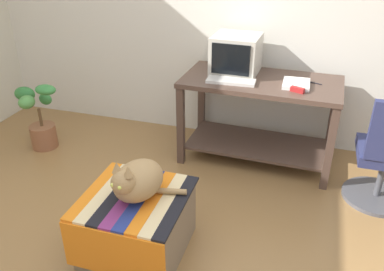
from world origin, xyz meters
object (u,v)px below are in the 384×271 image
object	(u,v)px
cat	(137,181)
tv_monitor	(236,55)
desk	(259,106)
book	(296,84)
ottoman_with_blanket	(136,223)
potted_plant	(39,119)
stapler	(297,90)
keyboard	(231,81)

from	to	relation	value
cat	tv_monitor	bearing A→B (deg)	93.17
desk	book	xyz separation A→B (m)	(0.29, -0.06, 0.26)
tv_monitor	ottoman_with_blanket	world-z (taller)	tv_monitor
desk	potted_plant	bearing A→B (deg)	-166.98
ottoman_with_blanket	cat	bearing A→B (deg)	0.61
tv_monitor	stapler	distance (m)	0.66
potted_plant	stapler	world-z (taller)	stapler
desk	potted_plant	world-z (taller)	desk
book	cat	bearing A→B (deg)	-122.66
tv_monitor	ottoman_with_blanket	size ratio (longest dim) A/B	0.62
keyboard	ottoman_with_blanket	world-z (taller)	keyboard
keyboard	stapler	distance (m)	0.54
cat	potted_plant	xyz separation A→B (m)	(-1.47, 1.01, -0.26)
desk	book	size ratio (longest dim) A/B	5.26
desk	stapler	distance (m)	0.45
desk	keyboard	xyz separation A→B (m)	(-0.23, -0.14, 0.26)
tv_monitor	book	distance (m)	0.59
potted_plant	book	bearing A→B (deg)	8.33
desk	book	bearing A→B (deg)	-9.83
desk	cat	distance (m)	1.50
tv_monitor	ottoman_with_blanket	xyz separation A→B (m)	(-0.30, -1.53, -0.71)
desk	stapler	size ratio (longest dim) A/B	12.22
potted_plant	desk	bearing A→B (deg)	11.16
potted_plant	ottoman_with_blanket	bearing A→B (deg)	-35.06
cat	keyboard	bearing A→B (deg)	90.29
keyboard	stapler	xyz separation A→B (m)	(0.54, -0.06, 0.01)
stapler	ottoman_with_blanket	bearing A→B (deg)	165.50
desk	ottoman_with_blanket	bearing A→B (deg)	-109.57
ottoman_with_blanket	cat	xyz separation A→B (m)	(0.03, 0.00, 0.34)
book	potted_plant	size ratio (longest dim) A/B	0.39
desk	cat	size ratio (longest dim) A/B	2.96
stapler	tv_monitor	bearing A→B (deg)	81.06
book	stapler	distance (m)	0.15
cat	potted_plant	distance (m)	1.81
cat	ottoman_with_blanket	bearing A→B (deg)	-165.97
desk	potted_plant	xyz separation A→B (m)	(-2.00, -0.39, -0.23)
keyboard	ottoman_with_blanket	size ratio (longest dim) A/B	0.60
desk	keyboard	size ratio (longest dim) A/B	3.36
desk	potted_plant	distance (m)	2.05
potted_plant	cat	bearing A→B (deg)	-34.59
book	cat	world-z (taller)	book
ottoman_with_blanket	cat	world-z (taller)	cat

